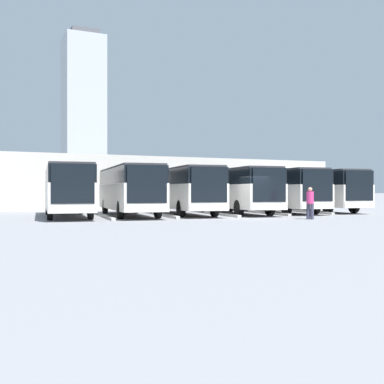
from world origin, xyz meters
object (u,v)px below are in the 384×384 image
(bus_4, at_px, (129,189))
(pedestrian, at_px, (310,202))
(bus_1, at_px, (277,189))
(bus_0, at_px, (315,189))
(bus_2, at_px, (234,189))
(bus_3, at_px, (182,189))
(bus_5, at_px, (67,189))

(bus_4, height_order, pedestrian, bus_4)
(bus_1, xyz_separation_m, pedestrian, (3.36, 8.13, -0.78))
(bus_0, bearing_deg, bus_2, 11.69)
(bus_4, bearing_deg, bus_0, -171.26)
(bus_0, distance_m, bus_2, 7.77)
(bus_1, bearing_deg, bus_3, 6.05)
(bus_2, distance_m, bus_4, 7.74)
(bus_0, height_order, bus_1, same)
(bus_1, bearing_deg, pedestrian, 74.31)
(bus_1, height_order, bus_3, same)
(bus_1, height_order, pedestrian, bus_1)
(bus_0, bearing_deg, bus_5, 6.98)
(bus_5, relative_size, pedestrian, 6.18)
(bus_0, xyz_separation_m, bus_1, (3.87, 0.39, 0.00))
(bus_1, bearing_deg, bus_0, -167.48)
(bus_0, height_order, bus_2, same)
(bus_1, bearing_deg, bus_5, 5.59)
(bus_4, bearing_deg, bus_5, -0.03)
(bus_3, bearing_deg, bus_5, 5.13)
(bus_0, relative_size, bus_3, 1.00)
(bus_1, distance_m, bus_4, 11.61)
(bus_0, distance_m, bus_3, 11.61)
(bus_3, xyz_separation_m, pedestrian, (-4.37, 8.23, -0.78))
(bus_2, relative_size, bus_5, 1.00)
(bus_0, relative_size, bus_4, 1.00)
(bus_0, distance_m, bus_4, 15.49)
(bus_2, bearing_deg, bus_3, 1.25)
(bus_2, distance_m, bus_3, 3.89)
(bus_4, relative_size, pedestrian, 6.18)
(bus_5, bearing_deg, pedestrian, 151.86)
(bus_0, height_order, bus_4, same)
(bus_1, bearing_deg, bus_4, 7.47)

